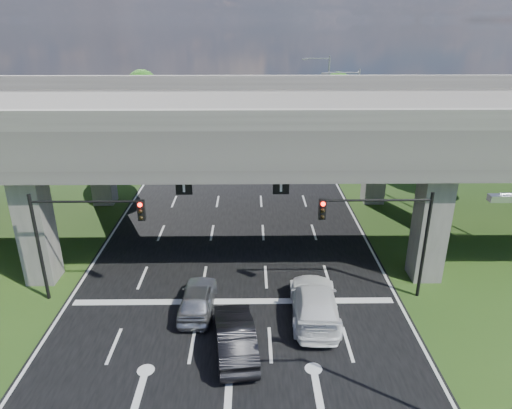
{
  "coord_description": "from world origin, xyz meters",
  "views": [
    {
      "loc": [
        0.92,
        -17.09,
        13.94
      ],
      "look_at": [
        1.25,
        8.22,
        3.69
      ],
      "focal_mm": 32.0,
      "sensor_mm": 36.0,
      "label": 1
    }
  ],
  "objects_px": {
    "streetlight_beyond": "(324,91)",
    "car_silver": "(198,298)",
    "car_dark": "(235,336)",
    "car_white": "(314,302)",
    "signal_left": "(78,228)",
    "signal_right": "(386,226)",
    "streetlight_far": "(351,117)"
  },
  "relations": [
    {
      "from": "signal_right",
      "to": "streetlight_beyond",
      "type": "distance_m",
      "value": 36.17
    },
    {
      "from": "streetlight_beyond",
      "to": "car_dark",
      "type": "bearing_deg",
      "value": -103.76
    },
    {
      "from": "car_silver",
      "to": "car_dark",
      "type": "bearing_deg",
      "value": 124.41
    },
    {
      "from": "streetlight_beyond",
      "to": "car_silver",
      "type": "bearing_deg",
      "value": -107.72
    },
    {
      "from": "signal_right",
      "to": "streetlight_far",
      "type": "relative_size",
      "value": 0.6
    },
    {
      "from": "car_dark",
      "to": "car_white",
      "type": "bearing_deg",
      "value": -153.82
    },
    {
      "from": "car_dark",
      "to": "car_white",
      "type": "xyz_separation_m",
      "value": [
        3.89,
        2.53,
        0.03
      ]
    },
    {
      "from": "car_silver",
      "to": "signal_left",
      "type": "bearing_deg",
      "value": -9.45
    },
    {
      "from": "streetlight_beyond",
      "to": "car_dark",
      "type": "distance_m",
      "value": 41.87
    },
    {
      "from": "streetlight_beyond",
      "to": "car_silver",
      "type": "height_order",
      "value": "streetlight_beyond"
    },
    {
      "from": "car_white",
      "to": "signal_left",
      "type": "bearing_deg",
      "value": -5.84
    },
    {
      "from": "signal_left",
      "to": "car_dark",
      "type": "relative_size",
      "value": 1.24
    },
    {
      "from": "signal_right",
      "to": "car_silver",
      "type": "bearing_deg",
      "value": -172.96
    },
    {
      "from": "streetlight_far",
      "to": "car_white",
      "type": "distance_m",
      "value": 23.2
    },
    {
      "from": "signal_left",
      "to": "car_white",
      "type": "height_order",
      "value": "signal_left"
    },
    {
      "from": "signal_left",
      "to": "signal_right",
      "type": "bearing_deg",
      "value": 0.0
    },
    {
      "from": "streetlight_far",
      "to": "car_silver",
      "type": "bearing_deg",
      "value": -119.25
    },
    {
      "from": "signal_left",
      "to": "streetlight_beyond",
      "type": "distance_m",
      "value": 40.3
    },
    {
      "from": "signal_right",
      "to": "car_dark",
      "type": "height_order",
      "value": "signal_right"
    },
    {
      "from": "streetlight_beyond",
      "to": "car_white",
      "type": "distance_m",
      "value": 38.64
    },
    {
      "from": "car_dark",
      "to": "car_white",
      "type": "height_order",
      "value": "car_white"
    },
    {
      "from": "signal_right",
      "to": "signal_left",
      "type": "height_order",
      "value": "same"
    },
    {
      "from": "signal_right",
      "to": "car_white",
      "type": "xyz_separation_m",
      "value": [
        -3.73,
        -1.79,
        -3.33
      ]
    },
    {
      "from": "streetlight_beyond",
      "to": "car_white",
      "type": "xyz_separation_m",
      "value": [
        -6.0,
        -37.84,
        -4.99
      ]
    },
    {
      "from": "signal_right",
      "to": "car_white",
      "type": "relative_size",
      "value": 1.06
    },
    {
      "from": "car_silver",
      "to": "car_white",
      "type": "xyz_separation_m",
      "value": [
        5.89,
        -0.6,
        0.09
      ]
    },
    {
      "from": "signal_right",
      "to": "streetlight_beyond",
      "type": "xyz_separation_m",
      "value": [
        2.27,
        36.06,
        1.66
      ]
    },
    {
      "from": "signal_right",
      "to": "car_dark",
      "type": "xyz_separation_m",
      "value": [
        -7.62,
        -4.32,
        -3.36
      ]
    },
    {
      "from": "signal_left",
      "to": "car_white",
      "type": "distance_m",
      "value": 12.5
    },
    {
      "from": "signal_right",
      "to": "car_white",
      "type": "bearing_deg",
      "value": -154.4
    },
    {
      "from": "signal_left",
      "to": "car_dark",
      "type": "bearing_deg",
      "value": -28.25
    },
    {
      "from": "signal_left",
      "to": "streetlight_far",
      "type": "distance_m",
      "value": 26.95
    }
  ]
}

